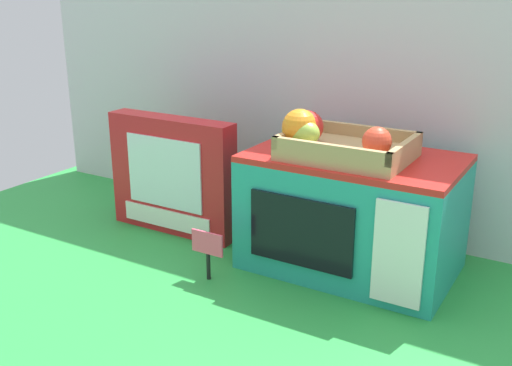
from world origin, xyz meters
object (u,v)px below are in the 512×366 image
Objects in this scene: price_sign at (207,248)px; food_groups_crate at (332,141)px; toy_microwave at (352,213)px; cookie_set_box at (172,176)px.

food_groups_crate is at bearing 40.79° from price_sign.
price_sign is at bearing -138.26° from toy_microwave.
food_groups_crate is 0.31m from price_sign.
cookie_set_box is at bearing 142.26° from price_sign.
food_groups_crate reaches higher than toy_microwave.
cookie_set_box is (-0.43, -0.03, 0.02)m from toy_microwave.
food_groups_crate is 2.45× the size of price_sign.
food_groups_crate is 0.41m from cookie_set_box.
cookie_set_box reaches higher than toy_microwave.
price_sign is at bearing -37.74° from cookie_set_box.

